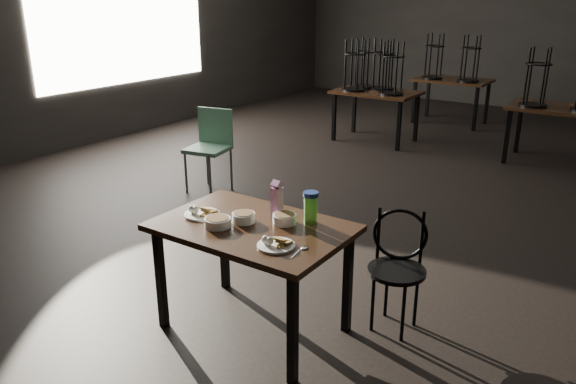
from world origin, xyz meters
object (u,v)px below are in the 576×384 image
Objects in this scene: school_chair at (211,142)px; bentwood_chair at (398,260)px; main_table at (252,236)px; water_bottle at (311,207)px; juice_carton at (277,200)px.

bentwood_chair is at bearing -37.33° from school_chair.
main_table is 0.97m from bentwood_chair.
water_bottle is 0.23× the size of school_chair.
main_table is 0.29m from juice_carton.
main_table is 1.31× the size of school_chair.
bentwood_chair reaches higher than main_table.
juice_carton is 0.24m from water_bottle.
main_table is 2.87m from school_chair.
juice_carton is 0.31× the size of bentwood_chair.
water_bottle is 2.96m from school_chair.
school_chair is (-2.14, 1.75, -0.31)m from juice_carton.
water_bottle is at bearing -47.44° from school_chair.
main_table is 4.91× the size of juice_carton.
bentwood_chair is at bearing 37.77° from water_bottle.
main_table is at bearing -162.16° from bentwood_chair.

